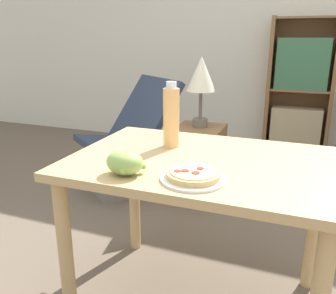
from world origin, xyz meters
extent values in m
cube|color=silver|center=(0.00, 2.62, 1.30)|extent=(8.00, 0.05, 2.60)
cube|color=tan|center=(0.03, 0.03, 0.71)|extent=(1.08, 0.76, 0.03)
cylinder|color=tan|center=(-0.46, -0.29, 0.34)|extent=(0.06, 0.06, 0.69)
cylinder|color=tan|center=(-0.46, 0.35, 0.34)|extent=(0.06, 0.06, 0.69)
cylinder|color=tan|center=(0.51, 0.35, 0.34)|extent=(0.06, 0.06, 0.69)
cylinder|color=white|center=(0.06, -0.20, 0.73)|extent=(0.24, 0.24, 0.01)
cylinder|color=#DBB26B|center=(0.06, -0.20, 0.74)|extent=(0.19, 0.19, 0.02)
cylinder|color=#EACC7A|center=(0.06, -0.20, 0.75)|extent=(0.17, 0.17, 0.00)
cylinder|color=#A83328|center=(0.07, -0.17, 0.76)|extent=(0.03, 0.03, 0.00)
cylinder|color=#A83328|center=(0.07, -0.22, 0.76)|extent=(0.03, 0.03, 0.00)
cylinder|color=#A83328|center=(0.03, -0.21, 0.76)|extent=(0.03, 0.03, 0.00)
cylinder|color=#A83328|center=(0.01, -0.23, 0.76)|extent=(0.02, 0.02, 0.00)
ellipsoid|color=#93BC5B|center=(-0.19, -0.24, 0.77)|extent=(0.14, 0.11, 0.09)
sphere|color=#93BC5B|center=(-0.21, -0.24, 0.77)|extent=(0.02, 0.02, 0.02)
sphere|color=#93BC5B|center=(-0.18, -0.29, 0.75)|extent=(0.03, 0.03, 0.03)
sphere|color=#93BC5B|center=(-0.22, -0.26, 0.75)|extent=(0.02, 0.02, 0.02)
sphere|color=#93BC5B|center=(-0.25, -0.25, 0.76)|extent=(0.02, 0.02, 0.02)
sphere|color=#93BC5B|center=(-0.18, -0.26, 0.76)|extent=(0.02, 0.02, 0.02)
sphere|color=#93BC5B|center=(-0.13, -0.21, 0.75)|extent=(0.02, 0.02, 0.02)
sphere|color=#93BC5B|center=(-0.19, -0.25, 0.75)|extent=(0.02, 0.02, 0.02)
sphere|color=#93BC5B|center=(-0.22, -0.26, 0.79)|extent=(0.03, 0.03, 0.03)
sphere|color=#93BC5B|center=(-0.22, -0.21, 0.75)|extent=(0.02, 0.02, 0.02)
cylinder|color=#EFB270|center=(-0.16, 0.14, 0.86)|extent=(0.07, 0.07, 0.27)
cylinder|color=white|center=(-0.16, 0.14, 1.00)|extent=(0.05, 0.05, 0.03)
cube|color=slate|center=(-0.97, 1.14, 0.05)|extent=(0.79, 0.79, 0.10)
cube|color=#2D384C|center=(-0.97, 1.08, 0.36)|extent=(0.80, 0.78, 0.14)
cube|color=#2D384C|center=(-0.84, 1.32, 0.60)|extent=(0.75, 0.70, 0.55)
cube|color=brown|center=(0.05, 2.46, 0.70)|extent=(0.04, 0.28, 1.39)
cube|color=brown|center=(0.64, 2.46, 0.70)|extent=(0.04, 0.28, 1.39)
cube|color=brown|center=(0.35, 2.59, 0.70)|extent=(0.62, 0.01, 1.39)
cube|color=brown|center=(0.35, 2.46, 0.02)|extent=(0.55, 0.27, 0.02)
cube|color=tan|center=(0.35, 2.44, 0.27)|extent=(0.49, 0.20, 0.49)
cube|color=brown|center=(0.35, 2.46, 0.70)|extent=(0.55, 0.27, 0.02)
cube|color=#3D704C|center=(0.35, 2.44, 0.95)|extent=(0.49, 0.20, 0.49)
cube|color=brown|center=(0.35, 2.46, 1.37)|extent=(0.55, 0.27, 0.02)
cube|color=brown|center=(-0.29, 1.12, 0.29)|extent=(0.34, 0.34, 0.58)
cylinder|color=#665B51|center=(-0.29, 1.12, 0.61)|extent=(0.11, 0.11, 0.06)
cylinder|color=#665B51|center=(-0.29, 1.12, 0.74)|extent=(0.02, 0.02, 0.20)
cone|color=beige|center=(-0.29, 1.12, 0.96)|extent=(0.21, 0.21, 0.24)
camera|label=1|loc=(0.39, -1.32, 1.21)|focal=38.00mm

